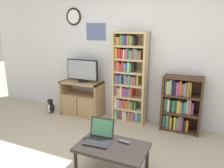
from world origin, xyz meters
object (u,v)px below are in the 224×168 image
(television, at_px, (82,71))
(laptop, at_px, (100,136))
(tv_stand, at_px, (82,98))
(remote_near_laptop, at_px, (124,142))
(bookshelf_short, at_px, (180,104))
(penguin_figurine, at_px, (50,107))
(bookshelf_tall, at_px, (129,79))
(coffee_table, at_px, (112,149))

(television, xyz_separation_m, laptop, (1.16, -1.49, -0.48))
(tv_stand, xyz_separation_m, remote_near_laptop, (1.48, -1.39, 0.05))
(bookshelf_short, distance_m, penguin_figurine, 2.65)
(bookshelf_tall, height_order, bookshelf_short, bookshelf_tall)
(laptop, bearing_deg, remote_near_laptop, 9.65)
(tv_stand, distance_m, bookshelf_short, 1.96)
(coffee_table, height_order, remote_near_laptop, remote_near_laptop)
(bookshelf_tall, height_order, laptop, bookshelf_tall)
(bookshelf_short, xyz_separation_m, penguin_figurine, (-2.61, -0.31, -0.34))
(television, bearing_deg, laptop, -52.10)
(laptop, distance_m, remote_near_laptop, 0.31)
(television, relative_size, penguin_figurine, 2.16)
(bookshelf_short, distance_m, remote_near_laptop, 1.55)
(bookshelf_tall, relative_size, coffee_table, 2.02)
(coffee_table, bearing_deg, bookshelf_short, 70.28)
(tv_stand, xyz_separation_m, bookshelf_short, (1.95, 0.09, 0.13))
(bookshelf_short, height_order, laptop, bookshelf_short)
(bookshelf_tall, height_order, remote_near_laptop, bookshelf_tall)
(bookshelf_tall, distance_m, bookshelf_short, 1.02)
(bookshelf_tall, height_order, coffee_table, bookshelf_tall)
(tv_stand, bearing_deg, coffee_table, -47.82)
(tv_stand, relative_size, bookshelf_short, 0.87)
(tv_stand, relative_size, remote_near_laptop, 5.20)
(television, distance_m, bookshelf_tall, 0.98)
(coffee_table, height_order, penguin_figurine, coffee_table)
(bookshelf_short, bearing_deg, coffee_table, -109.72)
(tv_stand, xyz_separation_m, coffee_table, (1.37, -1.52, -0.01))
(coffee_table, relative_size, remote_near_laptop, 5.18)
(tv_stand, bearing_deg, bookshelf_short, 2.75)
(tv_stand, distance_m, coffee_table, 2.05)
(bookshelf_tall, relative_size, bookshelf_short, 1.74)
(tv_stand, relative_size, bookshelf_tall, 0.50)
(bookshelf_tall, bearing_deg, coffee_table, -76.82)
(television, distance_m, bookshelf_short, 1.98)
(remote_near_laptop, bearing_deg, bookshelf_tall, 24.39)
(television, distance_m, coffee_table, 2.13)
(laptop, height_order, remote_near_laptop, laptop)
(coffee_table, distance_m, remote_near_laptop, 0.18)
(remote_near_laptop, bearing_deg, penguin_figurine, 67.66)
(bookshelf_tall, xyz_separation_m, laptop, (0.19, -1.57, -0.38))
(coffee_table, relative_size, penguin_figurine, 2.68)
(remote_near_laptop, bearing_deg, coffee_table, 147.16)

